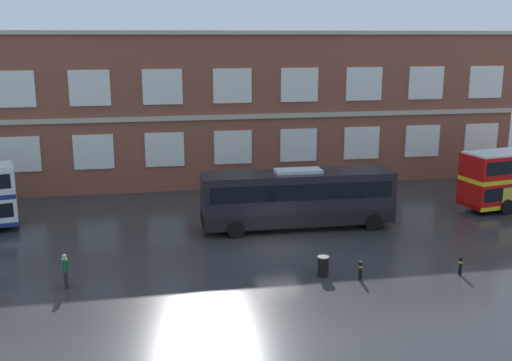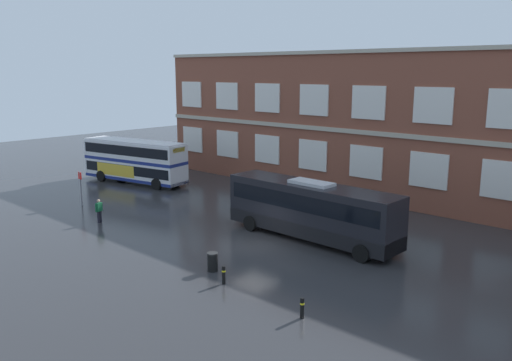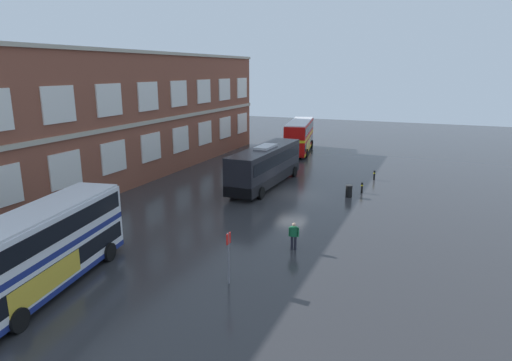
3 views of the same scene
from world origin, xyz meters
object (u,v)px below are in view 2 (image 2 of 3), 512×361
safety_bollard_west (302,308)px  double_decker_near (135,160)px  safety_bollard_east (224,275)px  station_litter_bin (213,262)px  bus_stand_flag (81,185)px  waiting_passenger (99,210)px  touring_coach (311,211)px

safety_bollard_west → double_decker_near: bearing=158.0°
safety_bollard_east → station_litter_bin: bearing=154.3°
bus_stand_flag → safety_bollard_east: size_ratio=2.84×
station_litter_bin → waiting_passenger: bearing=176.1°
bus_stand_flag → safety_bollard_west: bus_stand_flag is taller
touring_coach → waiting_passenger: touring_coach is taller
double_decker_near → bus_stand_flag: 9.01m
waiting_passenger → station_litter_bin: waiting_passenger is taller
safety_bollard_east → touring_coach: bearing=96.6°
touring_coach → station_litter_bin: touring_coach is taller
station_litter_bin → safety_bollard_east: bearing=-25.7°
touring_coach → waiting_passenger: 15.06m
waiting_passenger → station_litter_bin: size_ratio=1.65×
waiting_passenger → safety_bollard_west: size_ratio=1.79×
safety_bollard_west → station_litter_bin: bearing=170.6°
station_litter_bin → safety_bollard_west: size_ratio=1.08×
safety_bollard_east → bus_stand_flag: bearing=170.3°
bus_stand_flag → station_litter_bin: bus_stand_flag is taller
station_litter_bin → safety_bollard_west: 6.99m
double_decker_near → bus_stand_flag: bearing=-62.8°
waiting_passenger → bus_stand_flag: 5.69m
double_decker_near → safety_bollard_west: size_ratio=11.88×
touring_coach → station_litter_bin: size_ratio=11.69×
waiting_passenger → bus_stand_flag: (-5.39, 1.69, 0.70)m
touring_coach → waiting_passenger: (-13.29, -7.01, -0.98)m
touring_coach → double_decker_near: bearing=173.3°
double_decker_near → station_litter_bin: (22.11, -10.56, -1.63)m
touring_coach → station_litter_bin: (-0.68, -7.87, -1.39)m
waiting_passenger → touring_coach: bearing=27.8°
waiting_passenger → bus_stand_flag: bearing=162.6°
touring_coach → safety_bollard_east: bearing=-83.4°
touring_coach → safety_bollard_east: (1.00, -8.68, -1.42)m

